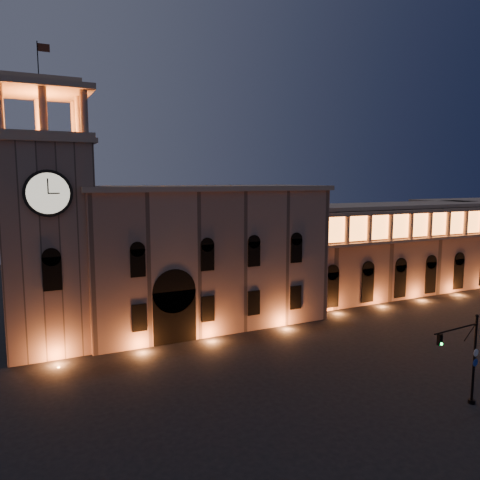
{
  "coord_description": "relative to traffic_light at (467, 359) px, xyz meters",
  "views": [
    {
      "loc": [
        -23.81,
        -32.92,
        18.25
      ],
      "look_at": [
        0.17,
        16.0,
        11.29
      ],
      "focal_mm": 35.0,
      "sensor_mm": 36.0,
      "label": 1
    }
  ],
  "objects": [
    {
      "name": "clock_tower",
      "position": [
        -28.99,
        29.6,
        8.52
      ],
      "size": [
        9.8,
        9.8,
        32.4
      ],
      "color": "#8F6D5D",
      "rests_on": "ground"
    },
    {
      "name": "secondary_building",
      "position": [
        49.51,
        38.62,
        3.02
      ],
      "size": [
        20.0,
        12.0,
        14.0
      ],
      "primitive_type": "cube",
      "color": "#896858",
      "rests_on": "ground"
    },
    {
      "name": "government_building",
      "position": [
        -10.57,
        30.55,
        4.79
      ],
      "size": [
        30.8,
        12.8,
        17.6
      ],
      "color": "#8F6D5D",
      "rests_on": "ground"
    },
    {
      "name": "ground",
      "position": [
        -8.49,
        8.62,
        -3.98
      ],
      "size": [
        160.0,
        160.0,
        0.0
      ],
      "primitive_type": "plane",
      "color": "black",
      "rests_on": "ground"
    },
    {
      "name": "colonnade_wing",
      "position": [
        23.51,
        32.54,
        3.36
      ],
      "size": [
        40.6,
        11.5,
        14.5
      ],
      "color": "#896858",
      "rests_on": "ground"
    },
    {
      "name": "traffic_light",
      "position": [
        0.0,
        0.0,
        0.0
      ],
      "size": [
        5.51,
        0.89,
        7.57
      ],
      "rotation": [
        0.0,
        0.0,
        0.08
      ],
      "color": "black",
      "rests_on": "ground"
    }
  ]
}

